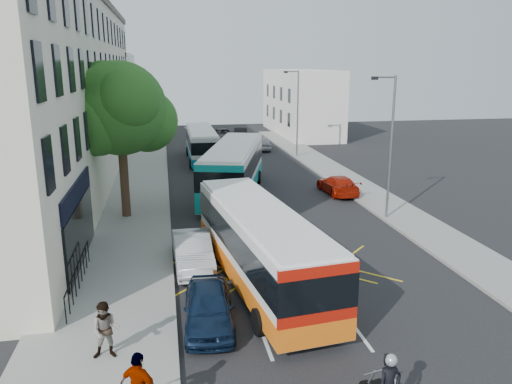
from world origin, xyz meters
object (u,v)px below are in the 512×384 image
lamp_far (297,109)px  bus_mid (234,169)px  lamp_near (390,140)px  pedestrian_near (106,330)px  distant_car_grey (224,135)px  street_tree (119,110)px  parked_car_silver (193,251)px  parked_car_blue (209,307)px  distant_car_dark (240,133)px  distant_car_silver (262,143)px  bus_far (202,144)px  red_hatchback (338,185)px  bus_near (260,245)px

lamp_far → bus_mid: bearing=-121.3°
lamp_near → pedestrian_near: size_ratio=4.46×
lamp_near → distant_car_grey: 32.47m
street_tree → parked_car_silver: bearing=-67.0°
lamp_near → parked_car_blue: bearing=-137.4°
distant_car_dark → pedestrian_near: 46.62m
distant_car_grey → lamp_near: bearing=-82.0°
lamp_far → parked_car_silver: lamp_far is taller
street_tree → lamp_near: size_ratio=1.10×
pedestrian_near → distant_car_silver: bearing=74.8°
street_tree → bus_far: 18.65m
distant_car_silver → pedestrian_near: bearing=78.0°
bus_mid → lamp_far: bearing=74.5°
distant_car_dark → pedestrian_near: pedestrian_near is taller
street_tree → red_hatchback: (14.01, 3.16, -5.65)m
bus_far → red_hatchback: bearing=-58.9°
parked_car_silver → distant_car_dark: 39.33m
red_hatchback → distant_car_silver: size_ratio=1.04×
bus_far → parked_car_silver: 25.19m
bus_near → parked_car_blue: bearing=-135.6°
lamp_far → distant_car_grey: (-5.56, 11.75, -3.91)m
lamp_near → distant_car_grey: size_ratio=1.57×
distant_car_grey → street_tree: bearing=-109.6°
bus_mid → red_hatchback: (7.09, -1.04, -1.18)m
lamp_far → bus_mid: size_ratio=0.63×
distant_car_dark → pedestrian_near: (-10.99, -45.31, 0.35)m
red_hatchback → distant_car_grey: size_ratio=0.87×
distant_car_dark → pedestrian_near: bearing=82.1°
street_tree → distant_car_dark: street_tree is taller
parked_car_silver → distant_car_silver: parked_car_silver is taller
bus_far → parked_car_silver: bearing=-95.0°
lamp_far → parked_car_blue: 32.41m
lamp_far → bus_near: lamp_far is taller
street_tree → pedestrian_near: size_ratio=4.90×
lamp_near → bus_near: lamp_near is taller
distant_car_silver → lamp_near: bearing=101.4°
street_tree → parked_car_silver: street_tree is taller
parked_car_blue → distant_car_grey: size_ratio=0.81×
lamp_far → distant_car_dark: size_ratio=1.90×
red_hatchback → distant_car_silver: 18.90m
lamp_far → distant_car_grey: lamp_far is taller
lamp_near → bus_near: (-8.72, -7.21, -2.94)m
street_tree → lamp_near: 15.10m
distant_car_silver → distant_car_dark: (-1.00, 8.55, -0.03)m
street_tree → distant_car_silver: bearing=60.6°
bus_mid → distant_car_silver: (5.47, 17.78, -1.10)m
bus_mid → distant_car_grey: size_ratio=2.48×
lamp_far → distant_car_silver: 6.71m
parked_car_blue → distant_car_silver: 36.24m
bus_near → distant_car_dark: 41.08m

